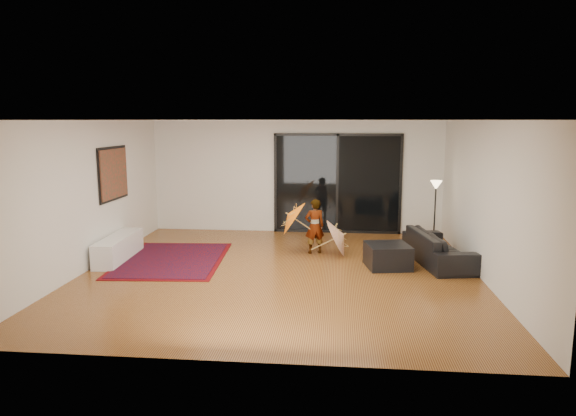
# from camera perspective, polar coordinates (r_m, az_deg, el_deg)

# --- Properties ---
(floor) EXTENTS (7.00, 7.00, 0.00)m
(floor) POSITION_cam_1_polar(r_m,az_deg,el_deg) (9.30, -0.91, -7.17)
(floor) COLOR #9B622A
(floor) RESTS_ON ground
(ceiling) EXTENTS (7.00, 7.00, 0.00)m
(ceiling) POSITION_cam_1_polar(r_m,az_deg,el_deg) (8.90, -0.95, 9.71)
(ceiling) COLOR white
(ceiling) RESTS_ON wall_back
(wall_back) EXTENTS (7.00, 0.00, 7.00)m
(wall_back) POSITION_cam_1_polar(r_m,az_deg,el_deg) (12.46, 0.90, 3.47)
(wall_back) COLOR silver
(wall_back) RESTS_ON floor
(wall_front) EXTENTS (7.00, 0.00, 7.00)m
(wall_front) POSITION_cam_1_polar(r_m,az_deg,el_deg) (5.60, -4.99, -4.23)
(wall_front) COLOR silver
(wall_front) RESTS_ON floor
(wall_left) EXTENTS (0.00, 7.00, 7.00)m
(wall_left) POSITION_cam_1_polar(r_m,az_deg,el_deg) (10.02, -21.25, 1.30)
(wall_left) COLOR silver
(wall_left) RESTS_ON floor
(wall_right) EXTENTS (0.00, 7.00, 7.00)m
(wall_right) POSITION_cam_1_polar(r_m,az_deg,el_deg) (9.28, 21.07, 0.70)
(wall_right) COLOR silver
(wall_right) RESTS_ON floor
(sliding_door) EXTENTS (3.06, 0.07, 2.40)m
(sliding_door) POSITION_cam_1_polar(r_m,az_deg,el_deg) (12.40, 5.50, 2.70)
(sliding_door) COLOR black
(sliding_door) RESTS_ON wall_back
(painting) EXTENTS (0.04, 1.28, 1.08)m
(painting) POSITION_cam_1_polar(r_m,az_deg,el_deg) (10.86, -18.81, 3.64)
(painting) COLOR black
(painting) RESTS_ON wall_left
(media_console) EXTENTS (0.50, 1.70, 0.47)m
(media_console) POSITION_cam_1_polar(r_m,az_deg,el_deg) (10.62, -18.30, -4.23)
(media_console) COLOR white
(media_console) RESTS_ON floor
(speaker) EXTENTS (0.39, 0.39, 0.36)m
(speaker) POSITION_cam_1_polar(r_m,az_deg,el_deg) (10.15, -19.52, -5.25)
(speaker) COLOR #424244
(speaker) RESTS_ON floor
(persian_rug) EXTENTS (2.12, 2.84, 0.02)m
(persian_rug) POSITION_cam_1_polar(r_m,az_deg,el_deg) (10.35, -12.72, -5.61)
(persian_rug) COLOR #60080D
(persian_rug) RESTS_ON floor
(sofa) EXTENTS (1.15, 2.16, 0.60)m
(sofa) POSITION_cam_1_polar(r_m,az_deg,el_deg) (10.25, 16.37, -4.24)
(sofa) COLOR black
(sofa) RESTS_ON floor
(ottoman) EXTENTS (0.89, 0.89, 0.44)m
(ottoman) POSITION_cam_1_polar(r_m,az_deg,el_deg) (9.74, 11.01, -5.24)
(ottoman) COLOR black
(ottoman) RESTS_ON floor
(floor_lamp) EXTENTS (0.25, 0.25, 1.44)m
(floor_lamp) POSITION_cam_1_polar(r_m,az_deg,el_deg) (11.41, 16.09, 1.43)
(floor_lamp) COLOR black
(floor_lamp) RESTS_ON floor
(child) EXTENTS (0.48, 0.39, 1.13)m
(child) POSITION_cam_1_polar(r_m,az_deg,el_deg) (10.51, 2.97, -2.04)
(child) COLOR #999999
(child) RESTS_ON floor
(parasol_orange) EXTENTS (0.58, 0.79, 0.86)m
(parasol_orange) POSITION_cam_1_polar(r_m,az_deg,el_deg) (10.47, -0.04, -1.12)
(parasol_orange) COLOR orange
(parasol_orange) RESTS_ON child
(parasol_white) EXTENTS (0.53, 0.80, 0.90)m
(parasol_white) POSITION_cam_1_polar(r_m,az_deg,el_deg) (10.37, 6.25, -2.58)
(parasol_white) COLOR silver
(parasol_white) RESTS_ON floor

